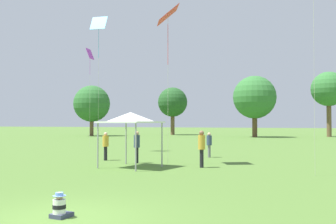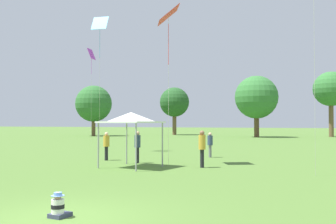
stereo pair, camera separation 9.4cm
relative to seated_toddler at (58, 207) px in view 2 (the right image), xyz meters
name	(u,v)px [view 2 (the right image)]	position (x,y,z in m)	size (l,w,h in m)	color
ground_plane	(59,219)	(0.08, -0.08, -0.25)	(300.00, 300.00, 0.00)	#4C702D
seated_toddler	(58,207)	(0.00, 0.00, 0.00)	(0.42, 0.50, 0.59)	#383D56
person_standing_0	(137,144)	(-3.45, 11.59, 0.79)	(0.42, 0.42, 1.72)	black
person_standing_1	(202,145)	(0.38, 10.78, 0.84)	(0.47, 0.47, 1.80)	black
person_standing_2	(210,143)	(-0.66, 16.28, 0.68)	(0.38, 0.38, 1.56)	slate
person_standing_3	(106,144)	(-5.77, 12.33, 0.72)	(0.50, 0.50, 1.63)	black
canopy_tent	(131,118)	(-2.88, 9.65, 2.16)	(2.88, 2.88, 2.69)	white
kite_0	(91,56)	(-13.10, 22.46, 7.80)	(0.54, 1.06, 8.74)	#B738C6
kite_3	(168,18)	(-1.56, 11.32, 7.38)	(1.53, 1.67, 8.21)	red
kite_5	(100,26)	(-9.48, 17.79, 9.12)	(1.26, 0.74, 10.13)	#339EDB
distant_tree_0	(331,89)	(7.62, 55.95, 6.88)	(5.19, 5.19, 9.80)	brown
distant_tree_1	(256,97)	(-2.66, 50.81, 5.60)	(6.31, 6.31, 9.03)	brown
distant_tree_2	(174,102)	(-17.54, 56.55, 5.40)	(5.12, 5.12, 8.26)	brown
distant_tree_3	(94,104)	(-27.91, 47.02, 4.91)	(5.84, 5.84, 8.10)	brown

